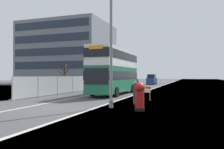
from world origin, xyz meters
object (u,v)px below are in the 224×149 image
at_px(car_receding_mid, 152,80).
at_px(lamppost_foreground, 111,51).
at_px(red_pillar_postbox, 140,95).
at_px(roadworks_barrier, 142,92).
at_px(pedestrian_at_kerb, 135,93).
at_px(car_oncoming_near, 132,81).
at_px(double_decker_bus, 115,70).

bearing_deg(car_receding_mid, lamppost_foreground, -84.25).
bearing_deg(lamppost_foreground, red_pillar_postbox, -18.15).
xyz_separation_m(roadworks_barrier, pedestrian_at_kerb, (0.14, -2.96, 0.12)).
distance_m(car_oncoming_near, car_receding_mid, 9.68).
bearing_deg(car_oncoming_near, roadworks_barrier, -73.54).
bearing_deg(pedestrian_at_kerb, lamppost_foreground, -115.31).
bearing_deg(car_receding_mid, pedestrian_at_kerb, -82.28).
xyz_separation_m(red_pillar_postbox, roadworks_barrier, (-1.12, 5.87, -0.19)).
relative_size(lamppost_foreground, roadworks_barrier, 5.06).
bearing_deg(pedestrian_at_kerb, red_pillar_postbox, -71.38).
relative_size(lamppost_foreground, red_pillar_postbox, 4.67).
relative_size(roadworks_barrier, car_receding_mid, 0.34).
height_order(double_decker_bus, pedestrian_at_kerb, double_decker_bus).
bearing_deg(red_pillar_postbox, car_receding_mid, 98.54).
bearing_deg(lamppost_foreground, car_receding_mid, 95.75).
bearing_deg(car_receding_mid, car_oncoming_near, -104.38).
relative_size(roadworks_barrier, car_oncoming_near, 0.34).
bearing_deg(roadworks_barrier, lamppost_foreground, -100.02).
bearing_deg(car_receding_mid, red_pillar_postbox, -81.46).
xyz_separation_m(red_pillar_postbox, pedestrian_at_kerb, (-0.98, 2.91, -0.07)).
height_order(car_oncoming_near, car_receding_mid, car_receding_mid).
bearing_deg(car_oncoming_near, car_receding_mid, 75.62).
bearing_deg(red_pillar_postbox, lamppost_foreground, 161.85).
distance_m(lamppost_foreground, red_pillar_postbox, 3.50).
bearing_deg(red_pillar_postbox, double_decker_bus, 115.68).
xyz_separation_m(lamppost_foreground, car_oncoming_near, (-6.35, 29.80, -2.68)).
height_order(double_decker_bus, car_oncoming_near, double_decker_bus).
bearing_deg(roadworks_barrier, car_receding_mid, 98.15).
bearing_deg(car_receding_mid, roadworks_barrier, -81.85).
relative_size(roadworks_barrier, pedestrian_at_kerb, 0.91).
xyz_separation_m(lamppost_foreground, car_receding_mid, (-3.95, 39.17, -2.57)).
bearing_deg(car_oncoming_near, red_pillar_postbox, -74.61).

